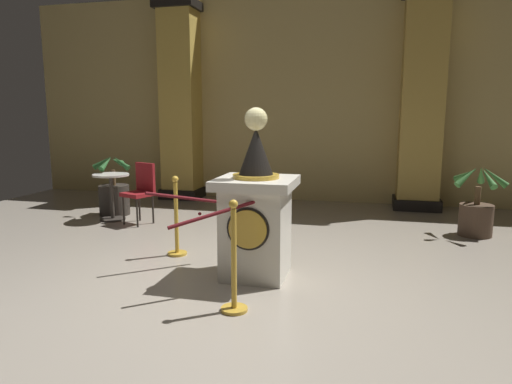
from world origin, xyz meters
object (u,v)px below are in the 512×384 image
(potted_palm_left, at_px, (114,196))
(cafe_table, at_px, (112,191))
(potted_palm_right, at_px, (476,212))
(pedestal_clock, at_px, (256,214))
(cafe_chair_red, at_px, (141,188))
(stanchion_far, at_px, (234,273))
(stanchion_near, at_px, (177,228))

(potted_palm_left, height_order, cafe_table, potted_palm_left)
(potted_palm_left, height_order, potted_palm_right, potted_palm_left)
(cafe_table, bearing_deg, pedestal_clock, -34.28)
(cafe_chair_red, bearing_deg, potted_palm_left, 149.38)
(stanchion_far, xyz_separation_m, cafe_chair_red, (-2.39, 2.84, 0.22))
(stanchion_far, height_order, cafe_chair_red, stanchion_far)
(pedestal_clock, distance_m, potted_palm_right, 3.57)
(cafe_table, xyz_separation_m, cafe_chair_red, (0.58, -0.08, 0.09))
(pedestal_clock, relative_size, potted_palm_left, 1.70)
(potted_palm_left, bearing_deg, stanchion_near, -43.42)
(potted_palm_right, bearing_deg, stanchion_far, -128.47)
(stanchion_near, height_order, cafe_chair_red, stanchion_near)
(cafe_chair_red, bearing_deg, potted_palm_right, 5.17)
(pedestal_clock, xyz_separation_m, potted_palm_right, (2.65, 2.37, -0.34))
(stanchion_near, relative_size, potted_palm_left, 0.94)
(potted_palm_right, bearing_deg, cafe_chair_red, -174.83)
(potted_palm_left, distance_m, cafe_table, 0.45)
(stanchion_far, relative_size, cafe_chair_red, 1.05)
(stanchion_near, bearing_deg, potted_palm_left, 136.58)
(potted_palm_right, bearing_deg, stanchion_near, -153.55)
(stanchion_near, xyz_separation_m, potted_palm_right, (3.78, 1.88, -0.00))
(potted_palm_right, bearing_deg, cafe_table, -176.17)
(stanchion_near, height_order, potted_palm_left, potted_palm_left)
(pedestal_clock, bearing_deg, stanchion_near, 156.56)
(stanchion_far, relative_size, cafe_table, 1.32)
(pedestal_clock, xyz_separation_m, cafe_table, (-2.93, 2.00, -0.19))
(stanchion_far, distance_m, potted_palm_left, 4.56)
(stanchion_far, xyz_separation_m, cafe_table, (-2.96, 2.92, 0.14))
(stanchion_near, height_order, stanchion_far, stanchion_far)
(cafe_table, bearing_deg, stanchion_near, -39.94)
(stanchion_far, bearing_deg, cafe_table, 135.40)
(cafe_table, bearing_deg, stanchion_far, -44.60)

